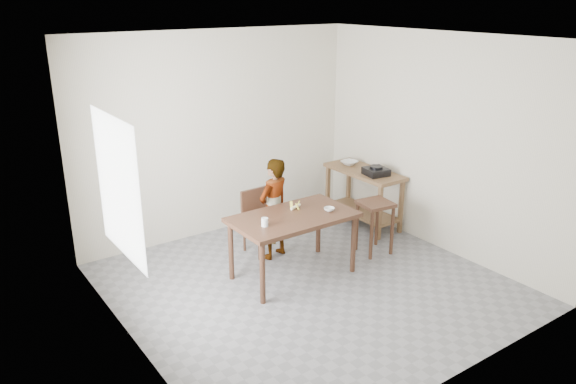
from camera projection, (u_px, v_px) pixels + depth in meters
floor at (308, 287)px, 6.34m from camera, size 4.00×4.00×0.04m
ceiling at (312, 36)px, 5.43m from camera, size 4.00×4.00×0.04m
wall_back at (218, 134)px, 7.44m from camera, size 4.00×0.04×2.70m
wall_front at (469, 235)px, 4.33m from camera, size 4.00×0.04×2.70m
wall_left at (122, 212)px, 4.79m from camera, size 0.04×4.00×2.70m
wall_right at (439, 143)px, 6.98m from camera, size 0.04×4.00×2.70m
window_pane at (118, 188)px, 4.92m from camera, size 0.02×1.10×1.30m
dining_table at (293, 246)px, 6.44m from camera, size 1.40×0.80×0.75m
prep_counter at (363, 197)px, 7.91m from camera, size 0.50×1.20×0.80m
child at (274, 209)px, 6.83m from camera, size 0.53×0.42×1.27m
dining_chair at (262, 223)px, 7.03m from camera, size 0.40×0.40×0.80m
stool at (374, 227)px, 7.04m from camera, size 0.43×0.43×0.68m
glass_tumbler at (265, 222)px, 6.01m from camera, size 0.08×0.08×0.09m
small_bowl at (329, 209)px, 6.44m from camera, size 0.15×0.15×0.04m
banana at (296, 206)px, 6.50m from camera, size 0.19×0.15×0.06m
serving_bowl at (349, 163)px, 8.01m from camera, size 0.26×0.26×0.06m
gas_burner at (376, 172)px, 7.54m from camera, size 0.33×0.33×0.10m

